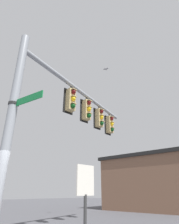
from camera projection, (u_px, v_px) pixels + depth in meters
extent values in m
cylinder|color=gray|center=(10.00, 123.00, 5.49)|extent=(0.28, 0.28, 6.67)
cylinder|color=gray|center=(84.00, 94.00, 9.59)|extent=(7.58, 1.98, 0.19)
cylinder|color=black|center=(71.00, 88.00, 8.68)|extent=(0.08, 0.08, 0.18)
cube|color=tan|center=(71.00, 100.00, 8.43)|extent=(0.36, 0.30, 1.05)
sphere|color=#590F0F|center=(74.00, 92.00, 8.45)|extent=(0.22, 0.22, 0.22)
cube|color=tan|center=(74.00, 90.00, 8.47)|extent=(0.24, 0.20, 0.03)
sphere|color=yellow|center=(73.00, 99.00, 8.31)|extent=(0.22, 0.22, 0.22)
cube|color=tan|center=(74.00, 97.00, 8.34)|extent=(0.24, 0.20, 0.03)
sphere|color=#0F4C19|center=(73.00, 106.00, 8.17)|extent=(0.22, 0.22, 0.22)
cube|color=tan|center=(73.00, 104.00, 8.20)|extent=(0.24, 0.20, 0.03)
cube|color=black|center=(68.00, 101.00, 8.54)|extent=(0.54, 0.03, 1.22)
cylinder|color=black|center=(86.00, 99.00, 9.70)|extent=(0.08, 0.08, 0.18)
cube|color=tan|center=(86.00, 110.00, 9.45)|extent=(0.36, 0.30, 1.05)
sphere|color=#590F0F|center=(89.00, 103.00, 9.47)|extent=(0.22, 0.22, 0.22)
cube|color=tan|center=(89.00, 101.00, 9.49)|extent=(0.24, 0.20, 0.03)
sphere|color=yellow|center=(89.00, 109.00, 9.33)|extent=(0.22, 0.22, 0.22)
cube|color=tan|center=(89.00, 107.00, 9.36)|extent=(0.24, 0.20, 0.03)
sphere|color=#0F4C19|center=(89.00, 115.00, 9.19)|extent=(0.22, 0.22, 0.22)
cube|color=tan|center=(89.00, 113.00, 9.22)|extent=(0.24, 0.20, 0.03)
cube|color=black|center=(84.00, 111.00, 9.56)|extent=(0.54, 0.03, 1.22)
cylinder|color=black|center=(99.00, 108.00, 10.72)|extent=(0.08, 0.08, 0.18)
cube|color=tan|center=(99.00, 118.00, 10.47)|extent=(0.36, 0.30, 1.05)
sphere|color=#590F0F|center=(101.00, 111.00, 10.49)|extent=(0.22, 0.22, 0.22)
cube|color=tan|center=(102.00, 110.00, 10.51)|extent=(0.24, 0.20, 0.03)
sphere|color=yellow|center=(102.00, 117.00, 10.35)|extent=(0.22, 0.22, 0.22)
cube|color=tan|center=(102.00, 115.00, 10.38)|extent=(0.24, 0.20, 0.03)
sphere|color=#0F4C19|center=(102.00, 123.00, 10.21)|extent=(0.22, 0.22, 0.22)
cube|color=tan|center=(102.00, 121.00, 10.24)|extent=(0.24, 0.20, 0.03)
cube|color=black|center=(97.00, 119.00, 10.58)|extent=(0.54, 0.03, 1.22)
cylinder|color=black|center=(109.00, 115.00, 11.74)|extent=(0.08, 0.08, 0.18)
cube|color=tan|center=(110.00, 125.00, 11.49)|extent=(0.36, 0.30, 1.05)
sphere|color=#590F0F|center=(112.00, 119.00, 11.51)|extent=(0.22, 0.22, 0.22)
cube|color=tan|center=(112.00, 117.00, 11.54)|extent=(0.24, 0.20, 0.03)
sphere|color=yellow|center=(112.00, 124.00, 11.37)|extent=(0.22, 0.22, 0.22)
cube|color=tan|center=(112.00, 122.00, 11.40)|extent=(0.24, 0.20, 0.03)
sphere|color=#0F4C19|center=(112.00, 129.00, 11.23)|extent=(0.22, 0.22, 0.22)
cube|color=tan|center=(112.00, 128.00, 11.26)|extent=(0.24, 0.20, 0.03)
cube|color=black|center=(108.00, 125.00, 11.60)|extent=(0.54, 0.03, 1.22)
cube|color=#147238|center=(29.00, 98.00, 5.39)|extent=(0.28, 1.06, 0.22)
cube|color=white|center=(29.00, 99.00, 5.40)|extent=(0.26, 1.05, 0.04)
cylinder|color=#262626|center=(14.00, 104.00, 5.73)|extent=(0.32, 0.32, 0.08)
ellipsoid|color=gray|center=(106.00, 69.00, 13.52)|extent=(0.28, 0.13, 0.09)
cube|color=gray|center=(106.00, 69.00, 13.54)|extent=(0.12, 0.39, 0.13)
cube|color=gray|center=(106.00, 69.00, 13.51)|extent=(0.12, 0.40, 0.06)
cube|color=brown|center=(179.00, 184.00, 16.17)|extent=(7.72, 12.52, 4.30)
cube|color=black|center=(174.00, 157.00, 17.08)|extent=(8.03, 13.02, 0.30)
cube|color=silver|center=(85.00, 180.00, 4.89)|extent=(0.60, 0.04, 0.76)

